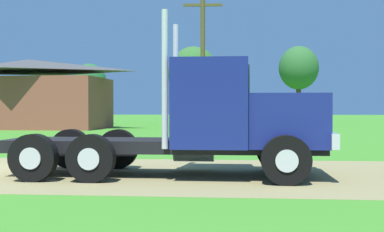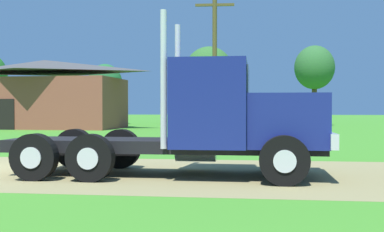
% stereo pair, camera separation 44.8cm
% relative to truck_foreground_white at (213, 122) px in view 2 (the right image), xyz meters
% --- Properties ---
extents(truck_foreground_white, '(7.36, 2.72, 3.63)m').
position_rel_truck_foreground_white_xyz_m(truck_foreground_white, '(0.00, 0.00, 0.00)').
color(truck_foreground_white, black).
rests_on(truck_foreground_white, ground_plane).
extents(shed_building, '(12.26, 6.73, 5.22)m').
position_rel_truck_foreground_white_xyz_m(shed_building, '(-15.05, 24.59, 1.27)').
color(shed_building, brown).
rests_on(shed_building, ground_plane).
extents(utility_pole_near, '(2.20, 0.26, 7.95)m').
position_rel_truck_foreground_white_xyz_m(utility_pole_near, '(-1.31, 16.38, 2.99)').
color(utility_pole_near, brown).
rests_on(utility_pole_near, ground_plane).
extents(tree_mid, '(3.20, 3.20, 5.69)m').
position_rel_truck_foreground_white_xyz_m(tree_mid, '(-13.05, 33.46, 2.65)').
color(tree_mid, '#513823').
rests_on(tree_mid, ground_plane).
extents(tree_right, '(4.99, 4.99, 7.58)m').
position_rel_truck_foreground_white_xyz_m(tree_right, '(-3.55, 36.73, 3.58)').
color(tree_right, '#513823').
rests_on(tree_right, ground_plane).
extents(tree_far_right, '(3.45, 3.45, 6.97)m').
position_rel_truck_foreground_white_xyz_m(tree_far_right, '(6.06, 32.33, 3.78)').
color(tree_far_right, '#513823').
rests_on(tree_far_right, ground_plane).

